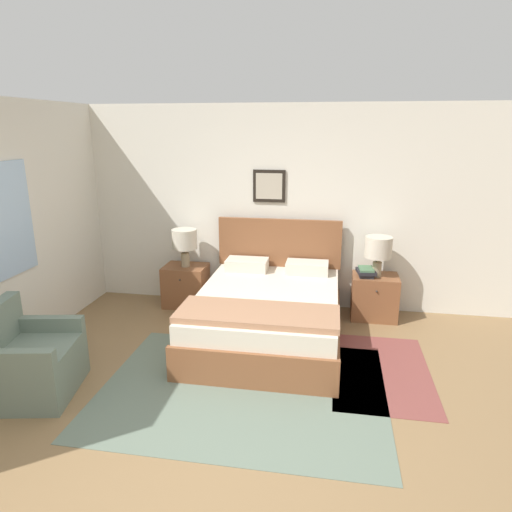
% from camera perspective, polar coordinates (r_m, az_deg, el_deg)
% --- Properties ---
extents(ground_plane, '(16.00, 16.00, 0.00)m').
position_cam_1_polar(ground_plane, '(3.68, -7.79, -23.23)').
color(ground_plane, olive).
extents(wall_back, '(6.94, 0.09, 2.60)m').
position_cam_1_polar(wall_back, '(5.96, 0.63, 6.06)').
color(wall_back, silver).
rests_on(wall_back, ground_plane).
extents(wall_left, '(0.08, 5.46, 2.60)m').
position_cam_1_polar(wall_left, '(5.41, -27.19, 3.33)').
color(wall_left, silver).
rests_on(wall_left, ground_plane).
extents(area_rug_main, '(2.57, 1.97, 0.01)m').
position_cam_1_polar(area_rug_main, '(4.34, -1.66, -16.28)').
color(area_rug_main, slate).
rests_on(area_rug_main, ground_plane).
extents(area_rug_bedside, '(0.94, 1.52, 0.01)m').
position_cam_1_polar(area_rug_bedside, '(4.78, 15.36, -13.65)').
color(area_rug_bedside, brown).
rests_on(area_rug_bedside, ground_plane).
extents(bed, '(1.59, 2.11, 1.18)m').
position_cam_1_polar(bed, '(5.14, 1.48, -7.14)').
color(bed, brown).
rests_on(bed, ground_plane).
extents(armchair, '(0.83, 0.89, 0.83)m').
position_cam_1_polar(armchair, '(4.62, -26.47, -11.89)').
color(armchair, slate).
rests_on(armchair, ground_plane).
extents(nightstand_near_window, '(0.55, 0.46, 0.55)m').
position_cam_1_polar(nightstand_near_window, '(6.17, -8.75, -3.67)').
color(nightstand_near_window, brown).
rests_on(nightstand_near_window, ground_plane).
extents(nightstand_by_door, '(0.55, 0.46, 0.55)m').
position_cam_1_polar(nightstand_by_door, '(5.89, 14.57, -4.94)').
color(nightstand_by_door, brown).
rests_on(nightstand_by_door, ground_plane).
extents(table_lamp_near_window, '(0.32, 0.32, 0.50)m').
position_cam_1_polar(table_lamp_near_window, '(5.97, -8.92, 1.92)').
color(table_lamp_near_window, gray).
rests_on(table_lamp_near_window, nightstand_near_window).
extents(table_lamp_by_door, '(0.32, 0.32, 0.50)m').
position_cam_1_polar(table_lamp_by_door, '(5.69, 15.05, 0.87)').
color(table_lamp_by_door, gray).
rests_on(table_lamp_by_door, nightstand_by_door).
extents(book_thick_bottom, '(0.18, 0.23, 0.04)m').
position_cam_1_polar(book_thick_bottom, '(5.75, 13.56, -2.30)').
color(book_thick_bottom, '#232328').
rests_on(book_thick_bottom, nightstand_by_door).
extents(book_hardcover_middle, '(0.25, 0.28, 0.04)m').
position_cam_1_polar(book_hardcover_middle, '(5.73, 13.59, -1.90)').
color(book_hardcover_middle, '#232328').
rests_on(book_hardcover_middle, book_thick_bottom).
extents(book_novel_upper, '(0.19, 0.25, 0.03)m').
position_cam_1_polar(book_novel_upper, '(5.72, 13.61, -1.57)').
color(book_novel_upper, '#4C7551').
rests_on(book_novel_upper, book_hardcover_middle).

